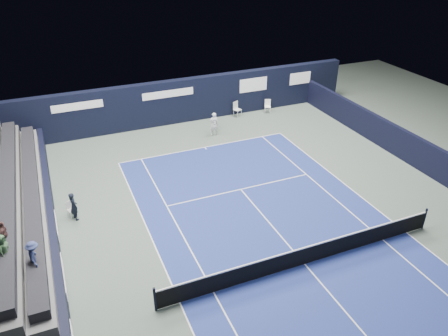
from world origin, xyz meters
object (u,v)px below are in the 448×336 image
object	(u,v)px
folding_chair_back_b	(268,105)
tennis_player	(214,124)
folding_chair_back_a	(237,108)
tennis_net	(306,255)
line_judge_chair	(71,208)

from	to	relation	value
folding_chair_back_b	tennis_player	bearing A→B (deg)	-133.34
folding_chair_back_a	tennis_net	size ratio (longest dim) A/B	0.08
folding_chair_back_b	tennis_net	distance (m)	16.92
folding_chair_back_a	tennis_player	xyz separation A→B (m)	(-2.77, -2.45, 0.17)
folding_chair_back_a	tennis_net	distance (m)	16.38
folding_chair_back_b	tennis_net	bearing A→B (deg)	-88.68
folding_chair_back_a	tennis_player	world-z (taller)	tennis_player
tennis_net	tennis_player	size ratio (longest dim) A/B	8.14
folding_chair_back_b	folding_chair_back_a	bearing A→B (deg)	-161.91
folding_chair_back_b	line_judge_chair	bearing A→B (deg)	-127.48
line_judge_chair	tennis_player	world-z (taller)	tennis_player
folding_chair_back_b	tennis_player	xyz separation A→B (m)	(-5.23, -2.20, 0.23)
tennis_net	folding_chair_back_b	bearing A→B (deg)	67.47
folding_chair_back_a	tennis_net	xyz separation A→B (m)	(-4.03, -15.88, -0.11)
folding_chair_back_a	tennis_net	world-z (taller)	tennis_net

